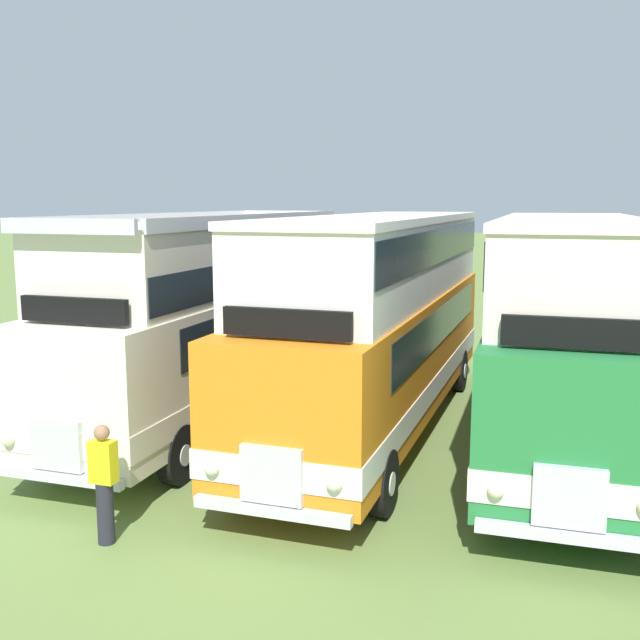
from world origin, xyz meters
TOP-DOWN VIEW (x-y plane):
  - bus_first_in_row at (-11.00, -0.27)m, footprint 2.64×10.70m
  - bus_second_in_row at (-7.34, 0.05)m, footprint 2.72×11.62m
  - bus_third_in_row at (-3.67, -0.22)m, footprint 2.77×10.20m
  - marshal_person at (-9.72, -6.33)m, footprint 0.36×0.24m

SIDE VIEW (x-z plane):
  - marshal_person at x=-9.72m, z-range 0.02..1.75m
  - bus_first_in_row at x=-11.00m, z-range 0.10..4.62m
  - bus_third_in_row at x=-3.67m, z-range 0.22..4.71m
  - bus_second_in_row at x=-7.34m, z-range 0.23..4.72m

